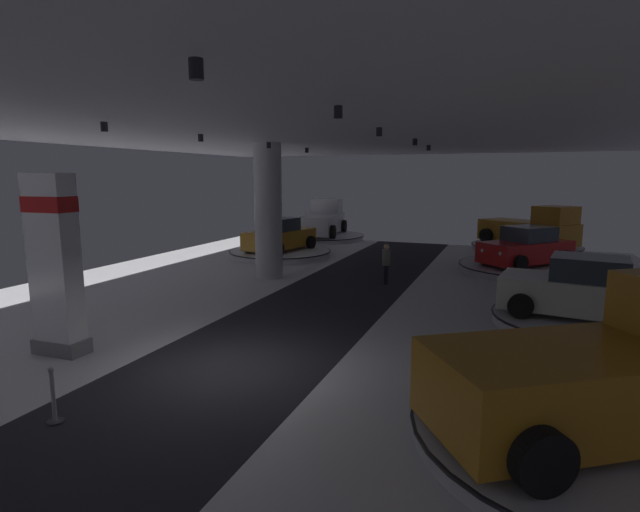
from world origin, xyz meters
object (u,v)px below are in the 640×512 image
at_px(display_platform_deep_right, 526,247).
at_px(display_platform_near_right, 595,437).
at_px(pickup_truck_deep_left, 323,220).
at_px(display_platform_far_left, 280,253).
at_px(display_platform_deep_left, 321,237).
at_px(display_car_far_right, 526,248).
at_px(pickup_truck_deep_right, 532,229).
at_px(display_platform_mid_right, 579,321).
at_px(pickup_truck_near_right, 619,370).
at_px(display_car_mid_right, 583,290).
at_px(column_left, 268,211).
at_px(brand_sign_pylon, 55,263).
at_px(display_platform_far_right, 524,268).
at_px(display_car_far_left, 280,236).
at_px(visitor_walking_near, 386,261).

bearing_deg(display_platform_deep_right, display_platform_near_right, -88.72).
relative_size(pickup_truck_deep_left, display_platform_far_left, 1.04).
relative_size(display_platform_deep_left, display_platform_near_right, 1.00).
height_order(display_car_far_right, display_platform_deep_right, display_car_far_right).
relative_size(display_platform_far_left, pickup_truck_deep_right, 0.97).
distance_m(display_platform_mid_right, pickup_truck_near_right, 6.77).
bearing_deg(display_platform_near_right, display_car_mid_right, 85.25).
relative_size(display_platform_deep_left, display_platform_deep_right, 0.95).
bearing_deg(column_left, brand_sign_pylon, -93.42).
xyz_separation_m(display_platform_far_left, display_platform_near_right, (12.64, -14.95, -0.00)).
relative_size(display_platform_far_right, pickup_truck_deep_right, 1.03).
bearing_deg(display_car_far_left, brand_sign_pylon, -84.64).
xyz_separation_m(pickup_truck_deep_left, display_platform_far_left, (0.53, -7.65, -1.07)).
distance_m(pickup_truck_deep_left, pickup_truck_near_right, 26.14).
bearing_deg(brand_sign_pylon, pickup_truck_deep_left, 94.85).
relative_size(display_car_mid_right, visitor_walking_near, 2.78).
bearing_deg(brand_sign_pylon, display_car_far_left, 95.36).
bearing_deg(display_platform_deep_right, visitor_walking_near, -114.53).
height_order(display_platform_far_right, display_car_mid_right, display_car_mid_right).
xyz_separation_m(display_platform_mid_right, display_car_mid_right, (0.03, -0.00, 0.90)).
bearing_deg(display_car_mid_right, display_platform_near_right, -94.75).
relative_size(display_platform_far_left, display_car_mid_right, 1.21).
distance_m(display_platform_far_right, display_car_far_right, 0.89).
bearing_deg(pickup_truck_near_right, display_platform_mid_right, 87.66).
height_order(column_left, pickup_truck_deep_left, column_left).
bearing_deg(pickup_truck_near_right, display_platform_near_right, -146.00).
bearing_deg(display_platform_mid_right, pickup_truck_near_right, -92.34).
distance_m(pickup_truck_deep_left, pickup_truck_deep_right, 12.95).
relative_size(pickup_truck_near_right, display_platform_deep_right, 0.93).
distance_m(display_platform_mid_right, visitor_walking_near, 7.29).
relative_size(display_platform_far_right, pickup_truck_deep_left, 1.02).
height_order(brand_sign_pylon, display_car_far_left, brand_sign_pylon).
bearing_deg(pickup_truck_deep_left, display_car_far_right, -30.91).
distance_m(display_platform_far_right, pickup_truck_near_right, 15.00).
bearing_deg(visitor_walking_near, display_platform_mid_right, -28.63).
bearing_deg(pickup_truck_near_right, column_left, 138.57).
bearing_deg(display_car_far_left, display_car_mid_right, -31.41).
relative_size(brand_sign_pylon, display_car_mid_right, 0.96).
xyz_separation_m(display_platform_far_left, visitor_walking_near, (6.81, -4.62, 0.73)).
bearing_deg(display_platform_near_right, display_platform_mid_right, 85.51).
relative_size(display_platform_far_right, display_platform_deep_left, 1.00).
height_order(column_left, display_platform_deep_right, column_left).
distance_m(display_car_far_left, display_platform_near_right, 19.58).
relative_size(display_car_far_right, pickup_truck_deep_left, 0.78).
bearing_deg(display_car_far_left, pickup_truck_deep_left, 93.87).
height_order(display_platform_far_left, visitor_walking_near, visitor_walking_near).
distance_m(brand_sign_pylon, display_platform_far_left, 15.06).
bearing_deg(display_platform_far_left, pickup_truck_deep_right, 29.02).
height_order(column_left, display_car_far_right, column_left).
distance_m(display_platform_far_left, pickup_truck_near_right, 19.65).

